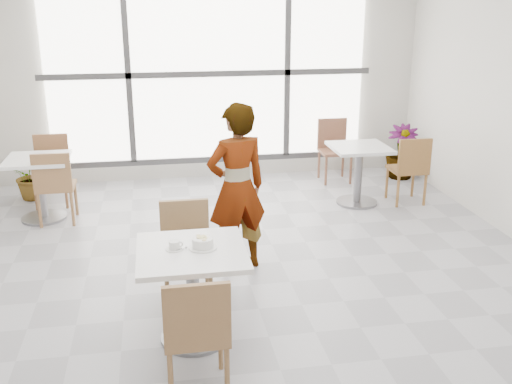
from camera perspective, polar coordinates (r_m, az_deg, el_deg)
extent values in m
plane|color=#9E9EA5|center=(5.46, -0.55, -9.02)|extent=(7.00, 7.00, 0.00)
plane|color=silver|center=(8.38, -4.59, 11.42)|extent=(6.00, 0.00, 6.00)
plane|color=silver|center=(1.81, 18.61, -16.79)|extent=(6.00, 0.00, 6.00)
cube|color=white|center=(8.32, -4.55, 11.38)|extent=(4.40, 0.04, 2.40)
cube|color=#3F3F42|center=(8.29, -4.53, 11.35)|extent=(4.60, 0.05, 0.08)
cube|color=#3F3F42|center=(8.26, -12.29, 10.97)|extent=(0.08, 0.05, 2.40)
cube|color=#3F3F42|center=(8.46, 3.05, 11.53)|extent=(0.08, 0.05, 2.40)
cube|color=#3F3F42|center=(8.52, -4.33, 3.19)|extent=(4.60, 0.05, 0.08)
cube|color=white|center=(4.37, -6.27, -5.83)|extent=(0.80, 0.80, 0.04)
cylinder|color=gray|center=(4.53, -6.11, -10.16)|extent=(0.10, 0.10, 0.71)
cylinder|color=gray|center=(4.70, -5.96, -13.79)|extent=(0.52, 0.52, 0.03)
cube|color=olive|center=(3.98, -5.86, -13.32)|extent=(0.42, 0.42, 0.04)
cube|color=olive|center=(3.69, -5.75, -11.82)|extent=(0.42, 0.04, 0.42)
cylinder|color=olive|center=(4.26, -3.46, -14.45)|extent=(0.04, 0.04, 0.41)
cylinder|color=olive|center=(3.96, -2.82, -17.25)|extent=(0.04, 0.04, 0.41)
cylinder|color=olive|center=(4.24, -8.46, -14.79)|extent=(0.04, 0.04, 0.41)
cylinder|color=olive|center=(3.95, -8.27, -17.63)|extent=(0.04, 0.04, 0.41)
cube|color=olive|center=(5.02, -6.73, -6.22)|extent=(0.42, 0.42, 0.04)
cube|color=olive|center=(5.11, -6.95, -3.00)|extent=(0.42, 0.04, 0.42)
cylinder|color=olive|center=(4.96, -8.60, -9.57)|extent=(0.04, 0.04, 0.41)
cylinder|color=olive|center=(5.28, -8.72, -7.75)|extent=(0.04, 0.04, 0.41)
cylinder|color=olive|center=(4.97, -4.40, -9.31)|extent=(0.04, 0.04, 0.41)
cylinder|color=olive|center=(5.29, -4.80, -7.51)|extent=(0.04, 0.04, 0.41)
cylinder|color=silver|center=(4.37, -5.18, -5.38)|extent=(0.21, 0.21, 0.01)
cylinder|color=silver|center=(4.35, -5.20, -4.89)|extent=(0.16, 0.16, 0.07)
torus|color=silver|center=(4.34, -5.21, -4.51)|extent=(0.16, 0.16, 0.01)
cylinder|color=#C9A68B|center=(4.36, -5.19, -4.91)|extent=(0.14, 0.14, 0.05)
cylinder|color=beige|center=(4.30, -5.06, -4.65)|extent=(0.03, 0.03, 0.02)
cylinder|color=beige|center=(4.34, -5.39, -4.52)|extent=(0.03, 0.03, 0.01)
cylinder|color=beige|center=(4.35, -5.02, -4.41)|extent=(0.03, 0.03, 0.02)
cylinder|color=beige|center=(4.34, -5.61, -4.41)|extent=(0.03, 0.03, 0.01)
cylinder|color=beige|center=(4.36, -5.08, -4.38)|extent=(0.03, 0.03, 0.01)
cylinder|color=#ECE798|center=(4.36, -5.35, -4.35)|extent=(0.03, 0.03, 0.02)
cylinder|color=beige|center=(4.38, -5.12, -4.27)|extent=(0.03, 0.03, 0.01)
cylinder|color=beige|center=(4.33, -5.46, -4.58)|extent=(0.03, 0.03, 0.02)
cylinder|color=beige|center=(4.34, -4.55, -4.52)|extent=(0.03, 0.03, 0.02)
cylinder|color=beige|center=(4.32, -5.26, -4.69)|extent=(0.03, 0.03, 0.02)
cylinder|color=#F7F09F|center=(4.34, -5.12, -4.48)|extent=(0.03, 0.03, 0.02)
cylinder|color=beige|center=(4.33, -4.92, -4.55)|extent=(0.03, 0.03, 0.02)
cylinder|color=#F8ECA0|center=(4.37, -4.96, -4.32)|extent=(0.03, 0.03, 0.02)
cylinder|color=beige|center=(4.37, -5.62, -4.25)|extent=(0.03, 0.03, 0.02)
cylinder|color=silver|center=(4.37, -7.92, -5.50)|extent=(0.13, 0.13, 0.01)
cylinder|color=silver|center=(4.36, -7.94, -5.09)|extent=(0.08, 0.08, 0.06)
torus|color=silver|center=(4.36, -7.37, -5.06)|extent=(0.05, 0.01, 0.05)
cylinder|color=black|center=(4.35, -7.95, -4.80)|extent=(0.07, 0.07, 0.00)
cube|color=#B5B5BA|center=(4.36, -7.25, -5.48)|extent=(0.09, 0.05, 0.00)
sphere|color=#B5B5BA|center=(4.37, -6.80, -5.36)|extent=(0.02, 0.02, 0.02)
imported|color=black|center=(5.50, -1.88, 0.38)|extent=(0.68, 0.54, 1.62)
cube|color=white|center=(7.23, -20.47, 2.97)|extent=(0.70, 0.70, 0.04)
cylinder|color=gray|center=(7.33, -20.14, 0.15)|extent=(0.10, 0.10, 0.71)
cylinder|color=gray|center=(7.44, -19.86, -2.34)|extent=(0.52, 0.52, 0.03)
cube|color=silver|center=(7.43, 10.03, 4.26)|extent=(0.70, 0.70, 0.04)
cylinder|color=slate|center=(7.53, 9.87, 1.49)|extent=(0.10, 0.10, 0.71)
cylinder|color=slate|center=(7.63, 9.73, -0.95)|extent=(0.52, 0.52, 0.03)
cube|color=#956941|center=(7.17, -18.81, 0.52)|extent=(0.42, 0.42, 0.04)
cube|color=#956941|center=(6.93, -19.23, 1.85)|extent=(0.42, 0.04, 0.42)
cylinder|color=#956941|center=(7.38, -17.07, -0.64)|extent=(0.04, 0.04, 0.41)
cylinder|color=#956941|center=(7.04, -17.39, -1.59)|extent=(0.04, 0.04, 0.41)
cylinder|color=#956941|center=(7.44, -19.81, -0.79)|extent=(0.04, 0.04, 0.41)
cylinder|color=#956941|center=(7.10, -20.26, -1.73)|extent=(0.04, 0.04, 0.41)
cube|color=brown|center=(7.79, -19.26, 1.86)|extent=(0.42, 0.42, 0.04)
cube|color=brown|center=(7.91, -19.23, 3.84)|extent=(0.42, 0.04, 0.42)
cylinder|color=brown|center=(7.72, -20.59, -0.20)|extent=(0.04, 0.04, 0.41)
cylinder|color=brown|center=(8.05, -20.17, 0.61)|extent=(0.04, 0.04, 0.41)
cylinder|color=brown|center=(7.65, -17.95, -0.05)|extent=(0.04, 0.04, 0.41)
cylinder|color=brown|center=(7.99, -17.63, 0.75)|extent=(0.04, 0.04, 0.41)
cube|color=olive|center=(7.69, 14.43, 2.12)|extent=(0.42, 0.42, 0.04)
cube|color=olive|center=(7.47, 15.16, 3.41)|extent=(0.42, 0.04, 0.42)
cylinder|color=olive|center=(7.99, 14.97, 0.99)|extent=(0.04, 0.04, 0.41)
cylinder|color=olive|center=(7.68, 16.07, 0.19)|extent=(0.04, 0.04, 0.41)
cylinder|color=olive|center=(7.85, 12.58, 0.86)|extent=(0.04, 0.04, 0.41)
cylinder|color=olive|center=(7.53, 13.60, 0.04)|extent=(0.04, 0.04, 0.41)
cube|color=brown|center=(8.40, 7.70, 3.90)|extent=(0.42, 0.42, 0.04)
cube|color=brown|center=(8.52, 7.38, 5.71)|extent=(0.42, 0.04, 0.42)
cylinder|color=brown|center=(8.24, 6.81, 2.03)|extent=(0.04, 0.04, 0.41)
cylinder|color=brown|center=(8.57, 6.13, 2.70)|extent=(0.04, 0.04, 0.41)
cylinder|color=brown|center=(8.35, 9.18, 2.14)|extent=(0.04, 0.04, 0.41)
cylinder|color=brown|center=(8.67, 8.42, 2.80)|extent=(0.04, 0.04, 0.41)
imported|color=#44823D|center=(8.14, -20.80, 1.59)|extent=(0.64, 0.57, 0.65)
imported|color=#558443|center=(8.73, 13.93, 3.81)|extent=(0.56, 0.56, 0.78)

